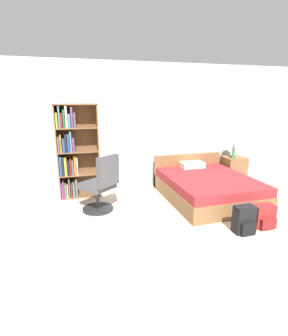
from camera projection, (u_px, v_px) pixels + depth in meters
The scene contains 10 objects.
ground_plane at pixel (251, 272), 2.95m from camera, with size 14.00×14.00×0.00m, color beige.
wall_back at pixel (159, 127), 5.61m from camera, with size 9.00×0.06×2.60m.
bookshelf at pixel (73, 153), 4.99m from camera, with size 0.78×0.32×1.79m.
bed at pixel (206, 186), 5.07m from camera, with size 1.54×1.91×0.71m.
office_chair at pixel (101, 186), 4.42m from camera, with size 0.70×0.72×1.00m.
nightstand at pixel (233, 170), 6.00m from camera, with size 0.48×0.45×0.60m.
table_lamp at pixel (234, 141), 5.84m from camera, with size 0.27×0.27×0.46m.
water_bottle at pixel (234, 154), 5.77m from camera, with size 0.07×0.07×0.22m.
backpack_red at pixel (264, 216), 3.95m from camera, with size 0.33×0.25×0.35m.
backpack_black at pixel (244, 220), 3.76m from camera, with size 0.29×0.22×0.41m.
Camera 1 is at (-1.87, -2.12, 1.89)m, focal length 28.00 mm.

